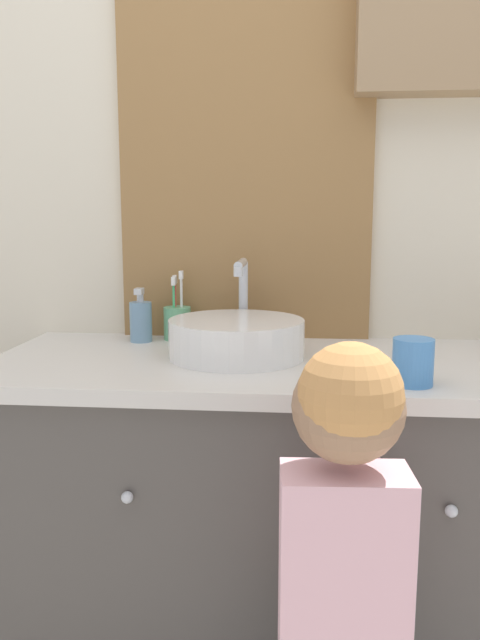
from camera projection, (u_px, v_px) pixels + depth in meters
name	position (u px, v px, depth m)	size (l,w,h in m)	color
wall_back	(302.00, 151.00, 1.66)	(3.20, 0.18, 2.50)	beige
vanity_counter	(287.00, 517.00, 1.50)	(1.39, 0.58, 0.78)	#4C4742
sink_basin	(237.00, 336.00, 1.46)	(0.32, 0.37, 0.22)	white
toothbrush_holder	(177.00, 321.00, 1.67)	(0.07, 0.07, 0.18)	#66B27F
soap_dispenser	(141.00, 321.00, 1.64)	(0.06, 0.06, 0.14)	#6B93B2
child_figure	(345.00, 553.00, 1.02)	(0.22, 0.46, 0.92)	slate
drinking_cup	(413.00, 362.00, 1.22)	(0.08, 0.08, 0.09)	#4789D1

